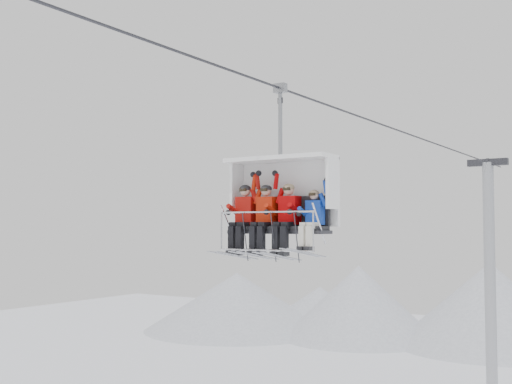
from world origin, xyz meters
The scene contains 7 objects.
lift_tower_right centered at (0.00, 22.00, 5.78)m, with size 2.00×1.80×13.48m.
haul_cable centered at (0.00, 0.00, 13.30)m, with size 0.06×0.06×50.00m, color #313136.
chairlift_carrier centered at (0.00, 1.21, 10.74)m, with size 2.69×1.17×3.98m.
skier_far_left centered at (-0.93, 0.90, 10.26)m, with size 0.46×1.69×1.80m.
skier_center_left centered at (-0.33, 0.90, 10.25)m, with size 0.45×1.69×1.77m.
skier_center_right centered at (0.29, 0.90, 10.25)m, with size 0.45×1.69×1.78m.
skier_far_right centered at (0.95, 0.88, 10.18)m, with size 0.38×1.69×1.52m.
Camera 1 is at (7.73, -12.00, 9.98)m, focal length 45.00 mm.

